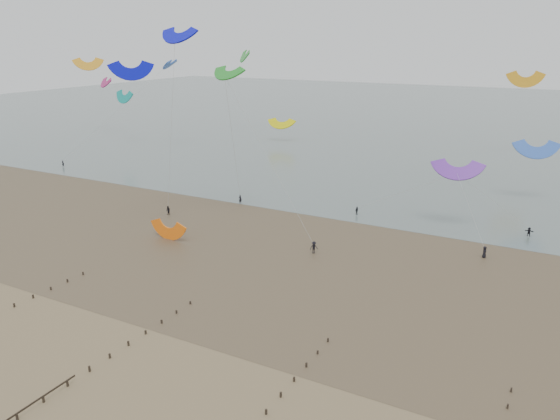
# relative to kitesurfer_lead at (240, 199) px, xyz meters

# --- Properties ---
(ground) EXTENTS (500.00, 500.00, 0.00)m
(ground) POSITION_rel_kitesurfer_lead_xyz_m (13.15, -50.41, -0.84)
(ground) COLOR brown
(ground) RESTS_ON ground
(sea_and_shore) EXTENTS (500.00, 665.00, 0.03)m
(sea_and_shore) POSITION_rel_kitesurfer_lead_xyz_m (9.07, -16.01, -0.84)
(sea_and_shore) COLOR #475654
(sea_and_shore) RESTS_ON ground
(kitesurfer_lead) EXTENTS (0.62, 0.41, 1.69)m
(kitesurfer_lead) POSITION_rel_kitesurfer_lead_xyz_m (0.00, 0.00, 0.00)
(kitesurfer_lead) COLOR black
(kitesurfer_lead) RESTS_ON ground
(kitesurfers) EXTENTS (138.30, 24.12, 1.88)m
(kitesurfers) POSITION_rel_kitesurfer_lead_xyz_m (30.91, -5.45, 0.01)
(kitesurfers) COLOR black
(kitesurfers) RESTS_ON ground
(grounded_kite) EXTENTS (6.18, 4.92, 3.29)m
(grounded_kite) POSITION_rel_kitesurfer_lead_xyz_m (0.49, -22.14, -0.84)
(grounded_kite) COLOR orange
(grounded_kite) RESTS_ON ground
(kites_airborne) EXTENTS (250.15, 127.60, 45.64)m
(kites_airborne) POSITION_rel_kitesurfer_lead_xyz_m (12.50, 42.69, 18.68)
(kites_airborne) COLOR #DFD105
(kites_airborne) RESTS_ON ground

